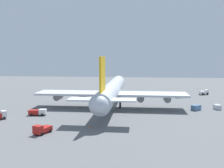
{
  "coord_description": "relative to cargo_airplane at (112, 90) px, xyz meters",
  "views": [
    {
      "loc": [
        -93.98,
        -10.04,
        18.81
      ],
      "look_at": [
        0.0,
        0.0,
        8.29
      ],
      "focal_mm": 41.89,
      "sensor_mm": 36.0,
      "label": 1
    }
  ],
  "objects": [
    {
      "name": "safety_cone_nose",
      "position": [
        29.0,
        -0.01,
        -5.56
      ],
      "size": [
        0.57,
        0.57,
        0.81
      ],
      "primitive_type": "cone",
      "color": "orange",
      "rests_on": "ground_plane"
    },
    {
      "name": "maintenance_van",
      "position": [
        33.22,
        -40.56,
        -4.76
      ],
      "size": [
        3.81,
        4.82,
        2.37
      ],
      "color": "white",
      "rests_on": "ground_plane"
    },
    {
      "name": "ground_plane",
      "position": [
        0.37,
        0.0,
        -5.96
      ],
      "size": [
        254.55,
        254.55,
        0.0
      ],
      "primitive_type": "plane",
      "color": "slate"
    },
    {
      "name": "cargo_loader",
      "position": [
        -16.26,
        21.6,
        -4.9
      ],
      "size": [
        2.88,
        5.54,
        1.93
      ],
      "color": "silver",
      "rests_on": "ground_plane"
    },
    {
      "name": "cargo_container_fore",
      "position": [
        -0.88,
        -36.99,
        -5.16
      ],
      "size": [
        3.18,
        2.23,
        1.62
      ],
      "color": "#B7BCC6",
      "rests_on": "ground_plane"
    },
    {
      "name": "fuel_truck",
      "position": [
        24.23,
        -26.55,
        -4.9
      ],
      "size": [
        5.44,
        4.35,
        2.06
      ],
      "color": "yellow",
      "rests_on": "ground_plane"
    },
    {
      "name": "cargo_container_aft",
      "position": [
        -3.22,
        -29.33,
        -5.07
      ],
      "size": [
        3.51,
        3.64,
        1.78
      ],
      "color": "#4C729E",
      "rests_on": "ground_plane"
    },
    {
      "name": "cargo_airplane",
      "position": [
        0.0,
        0.0,
        0.0
      ],
      "size": [
        63.64,
        53.11,
        18.43
      ],
      "color": "silver",
      "rests_on": "ground_plane"
    },
    {
      "name": "safety_cone_tail",
      "position": [
        -28.27,
        2.56,
        -5.67
      ],
      "size": [
        0.42,
        0.42,
        0.6
      ],
      "primitive_type": "cone",
      "color": "orange",
      "rests_on": "ground_plane"
    },
    {
      "name": "baggage_tug",
      "position": [
        -34.79,
        13.17,
        -4.87
      ],
      "size": [
        5.22,
        3.72,
        2.32
      ],
      "color": "#B21E19",
      "rests_on": "ground_plane"
    }
  ]
}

